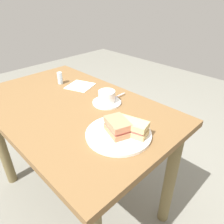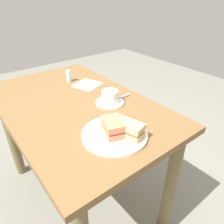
{
  "view_description": "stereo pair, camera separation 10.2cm",
  "coord_description": "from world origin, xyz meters",
  "px_view_note": "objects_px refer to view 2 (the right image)",
  "views": [
    {
      "loc": [
        -0.87,
        0.55,
        1.31
      ],
      "look_at": [
        -0.25,
        -0.07,
        0.79
      ],
      "focal_mm": 33.88,
      "sensor_mm": 36.0,
      "label": 1
    },
    {
      "loc": [
        -0.94,
        0.47,
        1.31
      ],
      "look_at": [
        -0.25,
        -0.07,
        0.79
      ],
      "focal_mm": 33.88,
      "sensor_mm": 36.0,
      "label": 2
    }
  ],
  "objects_px": {
    "coffee_saucer": "(110,102)",
    "spoon": "(121,97)",
    "coffee_cup": "(110,96)",
    "salt_shaker": "(69,76)",
    "sandwich_back": "(127,128)",
    "sandwich_plate": "(115,134)",
    "napkin": "(87,85)",
    "dining_table": "(76,123)",
    "sandwich_front": "(113,127)"
  },
  "relations": [
    {
      "from": "dining_table",
      "to": "sandwich_plate",
      "type": "bearing_deg",
      "value": 177.92
    },
    {
      "from": "sandwich_back",
      "to": "spoon",
      "type": "distance_m",
      "value": 0.36
    },
    {
      "from": "sandwich_plate",
      "to": "coffee_cup",
      "type": "bearing_deg",
      "value": -33.95
    },
    {
      "from": "salt_shaker",
      "to": "spoon",
      "type": "bearing_deg",
      "value": -165.31
    },
    {
      "from": "coffee_cup",
      "to": "sandwich_back",
      "type": "bearing_deg",
      "value": 155.46
    },
    {
      "from": "coffee_cup",
      "to": "sandwich_front",
      "type": "bearing_deg",
      "value": 145.06
    },
    {
      "from": "sandwich_back",
      "to": "spoon",
      "type": "bearing_deg",
      "value": -36.25
    },
    {
      "from": "sandwich_front",
      "to": "coffee_cup",
      "type": "xyz_separation_m",
      "value": [
        0.24,
        -0.17,
        -0.0
      ]
    },
    {
      "from": "sandwich_front",
      "to": "sandwich_back",
      "type": "relative_size",
      "value": 0.91
    },
    {
      "from": "sandwich_plate",
      "to": "napkin",
      "type": "height_order",
      "value": "sandwich_plate"
    },
    {
      "from": "napkin",
      "to": "coffee_cup",
      "type": "bearing_deg",
      "value": 172.7
    },
    {
      "from": "coffee_saucer",
      "to": "napkin",
      "type": "distance_m",
      "value": 0.29
    },
    {
      "from": "sandwich_front",
      "to": "sandwich_back",
      "type": "distance_m",
      "value": 0.06
    },
    {
      "from": "coffee_saucer",
      "to": "spoon",
      "type": "bearing_deg",
      "value": -88.76
    },
    {
      "from": "coffee_saucer",
      "to": "salt_shaker",
      "type": "relative_size",
      "value": 2.03
    },
    {
      "from": "sandwich_front",
      "to": "salt_shaker",
      "type": "height_order",
      "value": "same"
    },
    {
      "from": "sandwich_plate",
      "to": "dining_table",
      "type": "bearing_deg",
      "value": -2.08
    },
    {
      "from": "sandwich_back",
      "to": "spoon",
      "type": "xyz_separation_m",
      "value": [
        0.29,
        -0.21,
        -0.03
      ]
    },
    {
      "from": "coffee_saucer",
      "to": "spoon",
      "type": "height_order",
      "value": "spoon"
    },
    {
      "from": "napkin",
      "to": "salt_shaker",
      "type": "height_order",
      "value": "salt_shaker"
    },
    {
      "from": "coffee_saucer",
      "to": "napkin",
      "type": "bearing_deg",
      "value": -7.41
    },
    {
      "from": "coffee_cup",
      "to": "salt_shaker",
      "type": "xyz_separation_m",
      "value": [
        0.41,
        0.03,
        -0.0
      ]
    },
    {
      "from": "coffee_saucer",
      "to": "napkin",
      "type": "xyz_separation_m",
      "value": [
        0.29,
        -0.04,
        -0.0
      ]
    },
    {
      "from": "coffee_cup",
      "to": "salt_shaker",
      "type": "relative_size",
      "value": 1.46
    },
    {
      "from": "sandwich_plate",
      "to": "spoon",
      "type": "xyz_separation_m",
      "value": [
        0.25,
        -0.24,
        0.01
      ]
    },
    {
      "from": "coffee_saucer",
      "to": "coffee_cup",
      "type": "distance_m",
      "value": 0.04
    },
    {
      "from": "sandwich_front",
      "to": "napkin",
      "type": "relative_size",
      "value": 0.9
    },
    {
      "from": "coffee_saucer",
      "to": "napkin",
      "type": "height_order",
      "value": "coffee_saucer"
    },
    {
      "from": "spoon",
      "to": "sandwich_back",
      "type": "bearing_deg",
      "value": 143.75
    },
    {
      "from": "spoon",
      "to": "sandwich_front",
      "type": "bearing_deg",
      "value": 134.31
    },
    {
      "from": "dining_table",
      "to": "sandwich_plate",
      "type": "xyz_separation_m",
      "value": [
        -0.37,
        0.01,
        0.15
      ]
    },
    {
      "from": "sandwich_plate",
      "to": "spoon",
      "type": "distance_m",
      "value": 0.35
    },
    {
      "from": "sandwich_plate",
      "to": "coffee_cup",
      "type": "relative_size",
      "value": 2.52
    },
    {
      "from": "dining_table",
      "to": "salt_shaker",
      "type": "xyz_separation_m",
      "value": [
        0.29,
        -0.12,
        0.18
      ]
    },
    {
      "from": "sandwich_plate",
      "to": "coffee_saucer",
      "type": "xyz_separation_m",
      "value": [
        0.24,
        -0.16,
        -0.0
      ]
    },
    {
      "from": "dining_table",
      "to": "napkin",
      "type": "relative_size",
      "value": 7.71
    },
    {
      "from": "coffee_saucer",
      "to": "salt_shaker",
      "type": "distance_m",
      "value": 0.41
    },
    {
      "from": "sandwich_front",
      "to": "coffee_cup",
      "type": "bearing_deg",
      "value": -34.94
    },
    {
      "from": "sandwich_front",
      "to": "napkin",
      "type": "xyz_separation_m",
      "value": [
        0.53,
        -0.21,
        -0.04
      ]
    },
    {
      "from": "coffee_cup",
      "to": "salt_shaker",
      "type": "height_order",
      "value": "salt_shaker"
    },
    {
      "from": "sandwich_back",
      "to": "salt_shaker",
      "type": "relative_size",
      "value": 1.94
    },
    {
      "from": "sandwich_front",
      "to": "coffee_saucer",
      "type": "bearing_deg",
      "value": -34.97
    },
    {
      "from": "dining_table",
      "to": "sandwich_plate",
      "type": "relative_size",
      "value": 4.09
    },
    {
      "from": "sandwich_back",
      "to": "salt_shaker",
      "type": "height_order",
      "value": "same"
    },
    {
      "from": "sandwich_plate",
      "to": "spoon",
      "type": "bearing_deg",
      "value": -44.89
    },
    {
      "from": "sandwich_plate",
      "to": "napkin",
      "type": "xyz_separation_m",
      "value": [
        0.53,
        -0.2,
        -0.01
      ]
    },
    {
      "from": "sandwich_plate",
      "to": "sandwich_front",
      "type": "xyz_separation_m",
      "value": [
        0.0,
        0.0,
        0.04
      ]
    },
    {
      "from": "spoon",
      "to": "napkin",
      "type": "xyz_separation_m",
      "value": [
        0.29,
        0.04,
        -0.01
      ]
    },
    {
      "from": "napkin",
      "to": "sandwich_plate",
      "type": "bearing_deg",
      "value": 159.19
    },
    {
      "from": "sandwich_back",
      "to": "salt_shaker",
      "type": "distance_m",
      "value": 0.71
    }
  ]
}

